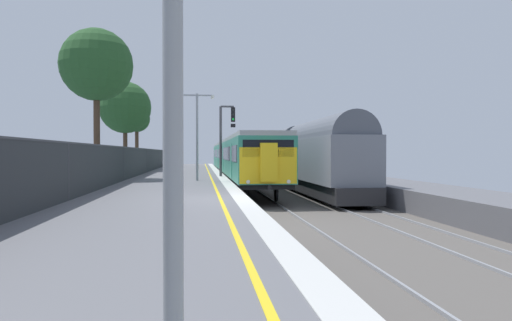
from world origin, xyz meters
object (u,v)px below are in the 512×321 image
Objects in this scene: freight_train_adjacent_track at (283,154)px; background_tree_centre at (124,109)px; platform_lamp_mid at (197,129)px; signal_gantry at (225,132)px; commuter_train_at_platform at (236,157)px; background_tree_left at (136,120)px; background_tree_right at (96,68)px.

freight_train_adjacent_track is 4.99× the size of background_tree_centre.
signal_gantry is at bearing 69.29° from platform_lamp_mid.
commuter_train_at_platform is at bearing 81.10° from signal_gantry.
commuter_train_at_platform is 1.01× the size of freight_train_adjacent_track.
platform_lamp_mid is at bearing -68.19° from background_tree_centre.
platform_lamp_mid is (-1.85, -4.89, -0.02)m from signal_gantry.
background_tree_left is at bearing 105.25° from platform_lamp_mid.
background_tree_centre is (-0.07, -7.56, 0.51)m from background_tree_left.
background_tree_centre is at bearing -90.56° from background_tree_left.
platform_lamp_mid is (-7.32, -12.91, 1.53)m from freight_train_adjacent_track.
platform_lamp_mid reaches higher than commuter_train_at_platform.
background_tree_centre is (-14.02, 3.83, 4.16)m from freight_train_adjacent_track.
signal_gantry is 0.96× the size of platform_lamp_mid.
platform_lamp_mid reaches higher than freight_train_adjacent_track.
freight_train_adjacent_track is 14.92m from platform_lamp_mid.
commuter_train_at_platform is 14.64m from background_tree_left.
background_tree_right is at bearing -89.16° from background_tree_left.
background_tree_right is (0.39, -13.81, 1.29)m from background_tree_centre.
background_tree_centre is 13.88m from background_tree_right.
platform_lamp_mid is 18.21m from background_tree_centre.
signal_gantry is at bearing -98.90° from commuter_train_at_platform.
commuter_train_at_platform is 9.65m from signal_gantry.
background_tree_left is (-6.62, 24.30, 2.12)m from platform_lamp_mid.
background_tree_left is (-13.95, 11.39, 3.65)m from freight_train_adjacent_track.
background_tree_centre is (-8.55, 11.84, 2.61)m from signal_gantry.
background_tree_left is 0.71× the size of background_tree_right.
background_tree_left is at bearing 90.84° from background_tree_right.
background_tree_centre is at bearing 164.73° from freight_train_adjacent_track.
signal_gantry is 21.28m from background_tree_left.
background_tree_centre reaches higher than platform_lamp_mid.
platform_lamp_mid is 0.62× the size of background_tree_centre.
background_tree_right is (-8.16, -1.97, 3.90)m from signal_gantry.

